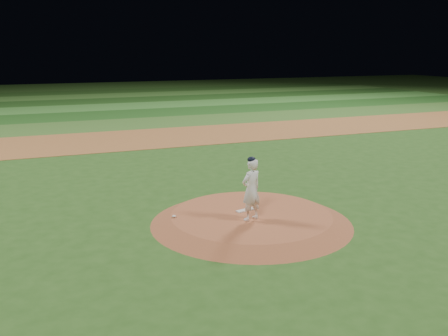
% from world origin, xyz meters
% --- Properties ---
extents(ground, '(120.00, 120.00, 0.00)m').
position_xyz_m(ground, '(0.00, 0.00, 0.00)').
color(ground, '#27501A').
rests_on(ground, ground).
extents(infield_dirt_band, '(70.00, 6.00, 0.02)m').
position_xyz_m(infield_dirt_band, '(0.00, 14.00, 0.01)').
color(infield_dirt_band, '#965C2E').
rests_on(infield_dirt_band, ground).
extents(outfield_stripe_0, '(70.00, 5.00, 0.02)m').
position_xyz_m(outfield_stripe_0, '(0.00, 19.50, 0.01)').
color(outfield_stripe_0, '#376424').
rests_on(outfield_stripe_0, ground).
extents(outfield_stripe_1, '(70.00, 5.00, 0.02)m').
position_xyz_m(outfield_stripe_1, '(0.00, 24.50, 0.01)').
color(outfield_stripe_1, '#1D4C18').
rests_on(outfield_stripe_1, ground).
extents(outfield_stripe_2, '(70.00, 5.00, 0.02)m').
position_xyz_m(outfield_stripe_2, '(0.00, 29.50, 0.01)').
color(outfield_stripe_2, '#37792C').
rests_on(outfield_stripe_2, ground).
extents(outfield_stripe_3, '(70.00, 5.00, 0.02)m').
position_xyz_m(outfield_stripe_3, '(0.00, 34.50, 0.01)').
color(outfield_stripe_3, '#1D4616').
rests_on(outfield_stripe_3, ground).
extents(outfield_stripe_4, '(70.00, 5.00, 0.02)m').
position_xyz_m(outfield_stripe_4, '(0.00, 39.50, 0.01)').
color(outfield_stripe_4, '#386D27').
rests_on(outfield_stripe_4, ground).
extents(outfield_stripe_5, '(70.00, 5.00, 0.02)m').
position_xyz_m(outfield_stripe_5, '(0.00, 44.50, 0.01)').
color(outfield_stripe_5, '#204716').
rests_on(outfield_stripe_5, ground).
extents(pitchers_mound, '(5.50, 5.50, 0.25)m').
position_xyz_m(pitchers_mound, '(0.00, 0.00, 0.12)').
color(pitchers_mound, '#9C5230').
rests_on(pitchers_mound, ground).
extents(pitching_rubber, '(0.66, 0.30, 0.03)m').
position_xyz_m(pitching_rubber, '(0.01, 0.34, 0.27)').
color(pitching_rubber, silver).
rests_on(pitching_rubber, pitchers_mound).
extents(rosin_bag, '(0.11, 0.11, 0.06)m').
position_xyz_m(rosin_bag, '(-2.04, 0.52, 0.28)').
color(rosin_bag, silver).
rests_on(rosin_bag, pitchers_mound).
extents(pitcher_on_mound, '(0.70, 0.57, 1.70)m').
position_xyz_m(pitcher_on_mound, '(-0.20, -0.40, 1.09)').
color(pitcher_on_mound, white).
rests_on(pitcher_on_mound, pitchers_mound).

